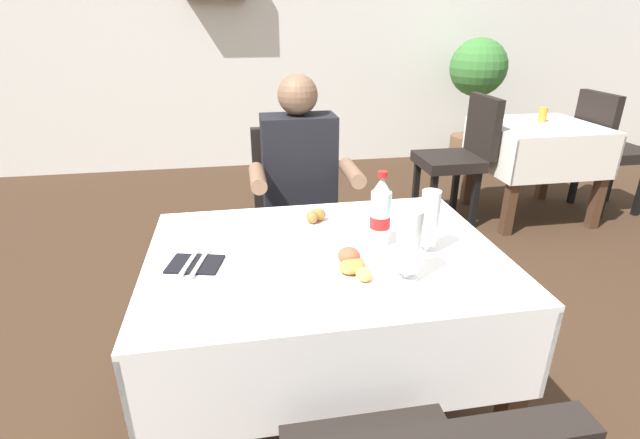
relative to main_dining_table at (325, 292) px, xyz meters
name	(u,v)px	position (x,y,z in m)	size (l,w,h in m)	color
ground_plane	(307,421)	(-0.08, -0.03, -0.58)	(11.00, 11.00, 0.00)	#382619
back_wall	(250,11)	(-0.08, 3.65, 0.97)	(11.00, 0.12, 3.09)	white
main_dining_table	(325,292)	(0.00, 0.00, 0.00)	(1.22, 0.90, 0.75)	white
chair_far_diner_seat	(296,211)	(0.00, 0.84, -0.03)	(0.44, 0.50, 0.97)	black
seated_diner_far	(301,190)	(0.01, 0.73, 0.13)	(0.50, 0.46, 1.26)	#282D42
plate_near_camera	(352,268)	(0.06, -0.16, 0.19)	(0.25, 0.25, 0.07)	white
plate_far_diner	(315,221)	(0.00, 0.24, 0.18)	(0.25, 0.25, 0.06)	white
beer_glass_left	(409,245)	(0.22, -0.22, 0.28)	(0.08, 0.08, 0.23)	white
beer_glass_middle	(429,221)	(0.35, -0.06, 0.28)	(0.07, 0.07, 0.23)	white
cola_bottle_primary	(380,214)	(0.20, 0.02, 0.29)	(0.07, 0.07, 0.27)	silver
napkin_cutlery_set	(195,264)	(-0.44, -0.02, 0.17)	(0.20, 0.20, 0.01)	black
background_dining_table	(536,149)	(2.01, 1.79, -0.03)	(0.84, 0.78, 0.75)	white
background_chair_left	(460,152)	(1.38, 1.79, -0.03)	(0.50, 0.44, 0.97)	black
background_chair_right	(607,145)	(2.64, 1.79, -0.03)	(0.50, 0.44, 0.97)	black
background_table_tumbler	(543,115)	(2.07, 1.88, 0.22)	(0.06, 0.06, 0.11)	#C68928
potted_plant_corner	(476,87)	(2.14, 3.12, 0.26)	(0.57, 0.57, 1.32)	brown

